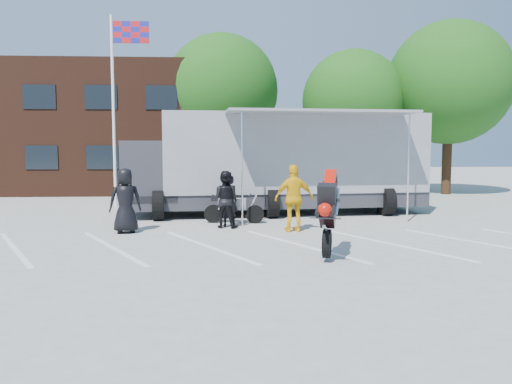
{
  "coord_description": "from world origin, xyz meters",
  "views": [
    {
      "loc": [
        -1.64,
        -11.58,
        2.52
      ],
      "look_at": [
        -0.9,
        1.92,
        1.3
      ],
      "focal_mm": 35.0,
      "sensor_mm": 36.0,
      "label": 1
    }
  ],
  "objects": [
    {
      "name": "office_building",
      "position": [
        -10.0,
        18.0,
        3.5
      ],
      "size": [
        18.0,
        8.0,
        7.0
      ],
      "primitive_type": "cube",
      "color": "#3F2014",
      "rests_on": "ground"
    },
    {
      "name": "transporter_truck",
      "position": [
        0.31,
        7.16,
        0.0
      ],
      "size": [
        12.29,
        6.78,
        3.76
      ],
      "primitive_type": null,
      "rotation": [
        0.0,
        0.0,
        0.1
      ],
      "color": "gray",
      "rests_on": "ground"
    },
    {
      "name": "parking_bay_lines",
      "position": [
        0.0,
        1.0,
        0.01
      ],
      "size": [
        18.09,
        13.33,
        0.01
      ],
      "primitive_type": "cube",
      "rotation": [
        0.0,
        0.0,
        0.52
      ],
      "color": "white",
      "rests_on": "ground"
    },
    {
      "name": "spectator_hivis",
      "position": [
        0.3,
        3.1,
        1.0
      ],
      "size": [
        1.24,
        0.66,
        2.01
      ],
      "primitive_type": "imported",
      "rotation": [
        0.0,
        0.0,
        3.29
      ],
      "color": "yellow",
      "rests_on": "ground"
    },
    {
      "name": "ground",
      "position": [
        0.0,
        0.0,
        0.0
      ],
      "size": [
        100.0,
        100.0,
        0.0
      ],
      "primitive_type": "plane",
      "color": "#A6A6A1",
      "rests_on": "ground"
    },
    {
      "name": "flagpole",
      "position": [
        -6.24,
        10.0,
        5.05
      ],
      "size": [
        1.61,
        0.12,
        8.0
      ],
      "color": "white",
      "rests_on": "ground"
    },
    {
      "name": "spectator_leather_b",
      "position": [
        -1.65,
        4.18,
        0.82
      ],
      "size": [
        0.69,
        0.56,
        1.64
      ],
      "primitive_type": "imported",
      "rotation": [
        0.0,
        0.0,
        3.46
      ],
      "color": "black",
      "rests_on": "ground"
    },
    {
      "name": "tree_left",
      "position": [
        -2.0,
        16.0,
        5.57
      ],
      "size": [
        6.12,
        6.12,
        8.64
      ],
      "color": "#382314",
      "rests_on": "ground"
    },
    {
      "name": "tree_right",
      "position": [
        10.0,
        14.5,
        5.88
      ],
      "size": [
        6.46,
        6.46,
        9.12
      ],
      "color": "#382314",
      "rests_on": "ground"
    },
    {
      "name": "spectator_leather_c",
      "position": [
        -1.77,
        3.93,
        0.89
      ],
      "size": [
        1.02,
        0.89,
        1.78
      ],
      "primitive_type": "imported",
      "rotation": [
        0.0,
        0.0,
        2.86
      ],
      "color": "black",
      "rests_on": "ground"
    },
    {
      "name": "spectator_leather_a",
      "position": [
        -4.68,
        3.13,
        0.96
      ],
      "size": [
        1.07,
        0.85,
        1.91
      ],
      "primitive_type": "imported",
      "rotation": [
        0.0,
        0.0,
        3.44
      ],
      "color": "black",
      "rests_on": "ground"
    },
    {
      "name": "tree_mid",
      "position": [
        5.0,
        15.0,
        4.94
      ],
      "size": [
        5.44,
        5.44,
        7.68
      ],
      "color": "#382314",
      "rests_on": "ground"
    },
    {
      "name": "parked_motorcycle",
      "position": [
        -1.48,
        4.86,
        0.0
      ],
      "size": [
        2.11,
        0.96,
        1.07
      ],
      "primitive_type": null,
      "rotation": [
        0.0,
        0.0,
        1.43
      ],
      "color": "#ABABB0",
      "rests_on": "ground"
    },
    {
      "name": "stunt_bike_rider",
      "position": [
        0.73,
        -0.15,
        0.0
      ],
      "size": [
        1.36,
        1.99,
        2.13
      ],
      "primitive_type": null,
      "rotation": [
        0.0,
        0.0,
        -0.31
      ],
      "color": "black",
      "rests_on": "ground"
    }
  ]
}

